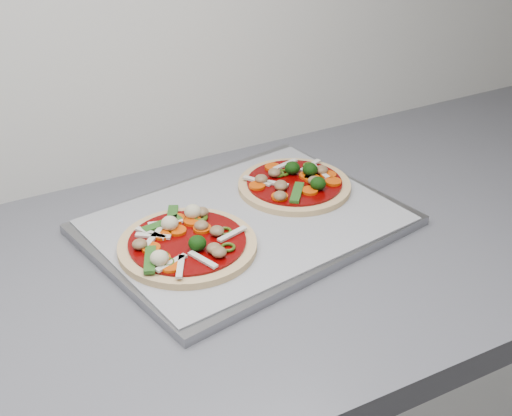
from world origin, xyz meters
name	(u,v)px	position (x,y,z in m)	size (l,w,h in m)	color
baking_tray	(246,225)	(0.46, 1.36, 0.91)	(0.43, 0.32, 0.01)	gray
parchment	(246,220)	(0.46, 1.36, 0.91)	(0.41, 0.30, 0.00)	#A4A5AA
pizza_left	(186,243)	(0.35, 1.33, 0.93)	(0.25, 0.25, 0.03)	tan
pizza_right	(295,183)	(0.57, 1.40, 0.92)	(0.19, 0.19, 0.03)	tan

